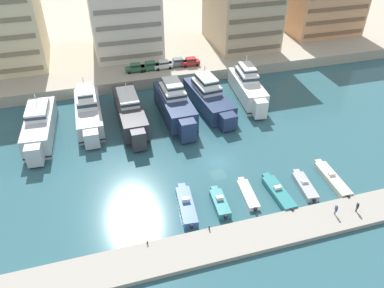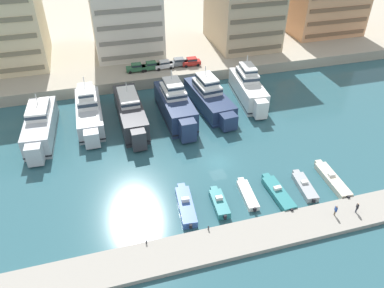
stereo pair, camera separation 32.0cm
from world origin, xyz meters
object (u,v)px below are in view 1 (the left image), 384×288
Objects in this scene: yacht_silver_left at (88,111)px; yacht_charcoal_mid_left at (130,113)px; yacht_silver_far_left at (40,126)px; car_green_far_left at (135,68)px; motorboat_grey_center at (305,186)px; yacht_navy_center at (209,97)px; yacht_navy_center_left at (175,105)px; motorboat_teal_center_left at (278,192)px; yacht_white_center_right at (248,88)px; motorboat_white_mid_left at (248,194)px; motorboat_teal_left at (220,203)px; car_green_left at (150,66)px; car_white_mid_left at (163,64)px; car_red_center at (191,61)px; pedestrian_near_edge at (336,209)px; car_grey_center_left at (178,62)px; motorboat_blue_far_left at (186,205)px; motorboat_cream_center_right at (332,179)px; pedestrian_mid_deck at (358,206)px.

yacht_silver_left is 7.58m from yacht_charcoal_mid_left.
yacht_silver_far_left reaches higher than car_green_far_left.
yacht_navy_center is at bearing 103.00° from motorboat_grey_center.
yacht_silver_far_left is 23.52m from yacht_navy_center_left.
motorboat_grey_center is (4.29, 0.23, -0.01)m from motorboat_teal_center_left.
motorboat_teal_center_left is at bearing -48.27° from yacht_silver_left.
yacht_silver_far_left is at bearing 179.43° from yacht_navy_center_left.
yacht_white_center_right is 28.31m from motorboat_white_mid_left.
motorboat_teal_left is (23.76, -24.07, -1.67)m from yacht_silver_far_left.
motorboat_teal_center_left is (24.17, -27.10, -1.79)m from yacht_silver_left.
yacht_charcoal_mid_left is at bearing -102.53° from car_green_far_left.
yacht_navy_center_left is 4.23× the size of car_green_left.
car_white_mid_left is 1.00× the size of car_red_center.
yacht_silver_far_left reaches higher than pedestrian_near_edge.
car_grey_center_left is at bearing 1.78° from car_green_far_left.
yacht_navy_center is at bearing -81.62° from car_grey_center_left.
motorboat_white_mid_left is 4.09× the size of pedestrian_near_edge.
car_red_center is at bearing -0.98° from car_green_far_left.
yacht_silver_far_left is at bearing 146.64° from motorboat_grey_center.
yacht_navy_center_left reaches higher than car_red_center.
motorboat_teal_center_left is at bearing -79.97° from car_white_mid_left.
motorboat_teal_left is 15.11m from pedestrian_near_edge.
motorboat_white_mid_left is at bearing -39.74° from yacht_silver_far_left.
yacht_navy_center_left is at bearing 110.17° from motorboat_teal_center_left.
motorboat_white_mid_left is 1.61× the size of car_red_center.
car_green_far_left and car_white_mid_left have the same top height.
motorboat_grey_center is at bearing -78.70° from car_grey_center_left.
motorboat_white_mid_left is (12.84, -23.57, -1.84)m from yacht_charcoal_mid_left.
pedestrian_near_edge is at bearing -82.50° from car_red_center.
yacht_navy_center_left is at bearing -0.57° from yacht_silver_far_left.
motorboat_blue_far_left is at bearing -94.27° from car_green_left.
yacht_white_center_right is 24.48m from car_green_far_left.
pedestrian_near_edge reaches higher than motorboat_white_mid_left.
car_red_center is (6.15, -0.11, 0.00)m from car_white_mid_left.
motorboat_teal_center_left is 43.31m from car_green_far_left.
yacht_charcoal_mid_left is at bearing -134.25° from car_red_center.
car_green_left is 2.53× the size of pedestrian_near_edge.
pedestrian_mid_deck is (-0.85, -6.72, 1.11)m from motorboat_cream_center_right.
motorboat_white_mid_left is at bearing 177.70° from motorboat_cream_center_right.
motorboat_teal_left is (15.54, -26.79, -1.72)m from yacht_silver_left.
motorboat_blue_far_left is 40.15m from car_green_far_left.
pedestrian_mid_deck is (16.95, -30.45, -1.03)m from yacht_navy_center_left.
car_green_left is at bearing 139.87° from yacht_white_center_right.
motorboat_blue_far_left is 13.18m from motorboat_teal_center_left.
car_red_center is (-7.75, 13.88, 0.74)m from yacht_white_center_right.
yacht_charcoal_mid_left is at bearing 129.18° from pedestrian_mid_deck.
pedestrian_mid_deck is (15.34, -47.30, -1.72)m from car_white_mid_left.
car_grey_center_left is at bearing 74.01° from yacht_navy_center_left.
car_green_far_left is at bearing -178.22° from car_grey_center_left.
yacht_silver_far_left is at bearing 140.96° from pedestrian_near_edge.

